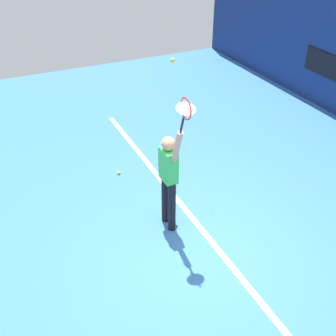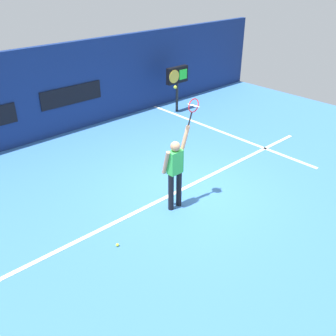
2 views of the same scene
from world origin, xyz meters
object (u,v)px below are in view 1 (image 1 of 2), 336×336
Objects in this scene: tennis_player at (169,175)px; tennis_ball at (172,60)px; tennis_racket at (185,111)px; spare_ball at (119,173)px.

tennis_ball reaches higher than tennis_player.
spare_ball is (-2.34, -0.24, -2.31)m from tennis_racket.
tennis_racket is at bearing -5.34° from tennis_ball.
tennis_player is 1.43m from tennis_racket.
tennis_player is at bearing 179.53° from tennis_racket.
spare_ball is at bearing -174.09° from tennis_racket.
tennis_ball is at bearing 63.21° from tennis_player.
tennis_player is 29.02× the size of tennis_ball.
tennis_ball is (0.02, 0.04, 1.86)m from tennis_player.
tennis_racket is (0.51, -0.00, 1.34)m from tennis_player.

